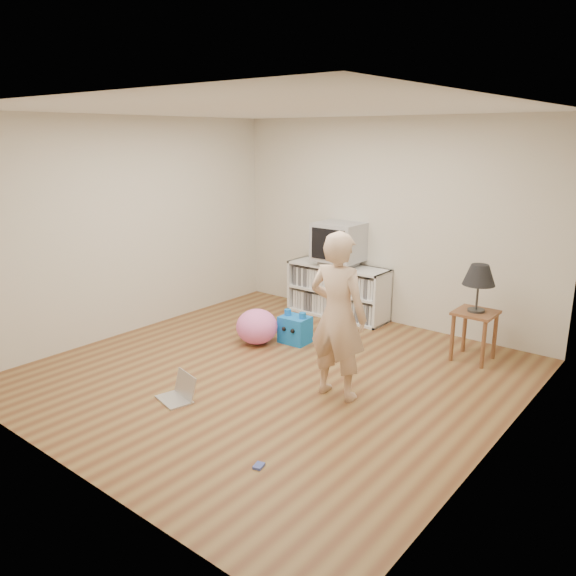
# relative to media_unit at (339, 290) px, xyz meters

# --- Properties ---
(ground) EXTENTS (4.50, 4.50, 0.00)m
(ground) POSITION_rel_media_unit_xyz_m (0.57, -2.04, -0.35)
(ground) COLOR brown
(ground) RESTS_ON ground
(walls) EXTENTS (4.52, 4.52, 2.60)m
(walls) POSITION_rel_media_unit_xyz_m (0.57, -2.04, 0.95)
(walls) COLOR beige
(walls) RESTS_ON ground
(ceiling) EXTENTS (4.50, 4.50, 0.01)m
(ceiling) POSITION_rel_media_unit_xyz_m (0.57, -2.04, 2.25)
(ceiling) COLOR white
(ceiling) RESTS_ON walls
(media_unit) EXTENTS (1.40, 0.45, 0.70)m
(media_unit) POSITION_rel_media_unit_xyz_m (0.00, 0.00, 0.00)
(media_unit) COLOR white
(media_unit) RESTS_ON ground
(dvd_deck) EXTENTS (0.45, 0.35, 0.07)m
(dvd_deck) POSITION_rel_media_unit_xyz_m (0.00, -0.02, 0.39)
(dvd_deck) COLOR gray
(dvd_deck) RESTS_ON media_unit
(crt_tv) EXTENTS (0.60, 0.53, 0.50)m
(crt_tv) POSITION_rel_media_unit_xyz_m (0.00, -0.02, 0.67)
(crt_tv) COLOR #AAAAAF
(crt_tv) RESTS_ON dvd_deck
(side_table) EXTENTS (0.42, 0.42, 0.55)m
(side_table) POSITION_rel_media_unit_xyz_m (2.01, -0.39, 0.07)
(side_table) COLOR brown
(side_table) RESTS_ON ground
(table_lamp) EXTENTS (0.34, 0.34, 0.52)m
(table_lamp) POSITION_rel_media_unit_xyz_m (2.01, -0.39, 0.59)
(table_lamp) COLOR #333333
(table_lamp) RESTS_ON side_table
(person) EXTENTS (0.59, 0.41, 1.57)m
(person) POSITION_rel_media_unit_xyz_m (1.34, -2.04, 0.43)
(person) COLOR beige
(person) RESTS_ON ground
(laptop) EXTENTS (0.40, 0.35, 0.24)m
(laptop) POSITION_rel_media_unit_xyz_m (0.25, -3.02, -0.29)
(laptop) COLOR silver
(laptop) RESTS_ON ground
(playing_cards) EXTENTS (0.09, 0.10, 0.02)m
(playing_cards) POSITION_rel_media_unit_xyz_m (1.57, -3.39, -0.34)
(playing_cards) COLOR #4758BD
(playing_cards) RESTS_ON ground
(plush_blue) EXTENTS (0.35, 0.31, 0.39)m
(plush_blue) POSITION_rel_media_unit_xyz_m (0.18, -1.19, -0.18)
(plush_blue) COLOR blue
(plush_blue) RESTS_ON ground
(plush_pink) EXTENTS (0.58, 0.58, 0.41)m
(plush_pink) POSITION_rel_media_unit_xyz_m (-0.15, -1.49, -0.14)
(plush_pink) COLOR pink
(plush_pink) RESTS_ON ground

